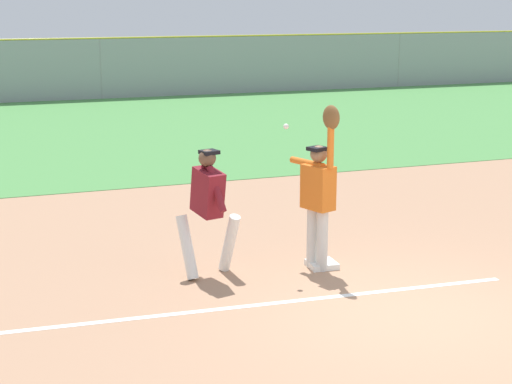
{
  "coord_description": "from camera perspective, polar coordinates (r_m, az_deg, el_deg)",
  "views": [
    {
      "loc": [
        -4.8,
        -7.94,
        3.65
      ],
      "look_at": [
        -1.13,
        2.28,
        1.05
      ],
      "focal_mm": 57.52,
      "sensor_mm": 36.0,
      "label": 1
    }
  ],
  "objects": [
    {
      "name": "outfield_grass",
      "position": [
        23.51,
        -7.76,
        4.42
      ],
      "size": [
        48.85,
        14.55,
        0.01
      ],
      "primitive_type": "cube",
      "color": "#4C8C47",
      "rests_on": "ground_plane"
    },
    {
      "name": "outfield_fence",
      "position": [
        30.49,
        -10.75,
        8.45
      ],
      "size": [
        48.93,
        0.08,
        2.21
      ],
      "color": "#93999E",
      "rests_on": "ground_plane"
    },
    {
      "name": "chalk_foul_line",
      "position": [
        9.67,
        -15.5,
        -9.21
      ],
      "size": [
        11.99,
        0.78,
        0.01
      ],
      "primitive_type": "cube",
      "rotation": [
        0.0,
        0.0,
        -0.06
      ],
      "color": "white",
      "rests_on": "ground_plane"
    },
    {
      "name": "parked_car_white",
      "position": [
        36.03,
        -1.5,
        8.72
      ],
      "size": [
        4.46,
        2.22,
        1.25
      ],
      "rotation": [
        0.0,
        0.0,
        0.03
      ],
      "color": "white",
      "rests_on": "ground_plane"
    },
    {
      "name": "fielder",
      "position": [
        11.03,
        4.41,
        0.16
      ],
      "size": [
        0.42,
        0.88,
        2.28
      ],
      "rotation": [
        0.0,
        0.0,
        3.48
      ],
      "color": "silver",
      "rests_on": "ground_plane"
    },
    {
      "name": "baseball",
      "position": [
        10.8,
        2.1,
        4.58
      ],
      "size": [
        0.07,
        0.07,
        0.07
      ],
      "primitive_type": "sphere",
      "color": "white"
    },
    {
      "name": "ground_plane",
      "position": [
        9.97,
        10.7,
        -8.27
      ],
      "size": [
        72.02,
        72.02,
        0.0
      ],
      "primitive_type": "plane",
      "color": "tan"
    },
    {
      "name": "parked_car_tan",
      "position": [
        34.05,
        -16.11,
        7.93
      ],
      "size": [
        4.56,
        2.44,
        1.25
      ],
      "rotation": [
        0.0,
        0.0,
        -0.1
      ],
      "color": "tan",
      "rests_on": "ground_plane"
    },
    {
      "name": "runner",
      "position": [
        10.79,
        -3.36,
        -0.8
      ],
      "size": [
        0.84,
        0.84,
        1.72
      ],
      "rotation": [
        0.0,
        0.0,
        0.26
      ],
      "color": "white",
      "rests_on": "ground_plane"
    },
    {
      "name": "first_base",
      "position": [
        11.41,
        4.6,
        -5.03
      ],
      "size": [
        0.4,
        0.4,
        0.08
      ],
      "primitive_type": "cube",
      "rotation": [
        0.0,
        0.0,
        -0.04
      ],
      "color": "white",
      "rests_on": "ground_plane"
    },
    {
      "name": "parked_car_silver",
      "position": [
        34.68,
        -9.13,
        8.37
      ],
      "size": [
        4.55,
        2.43,
        1.25
      ],
      "rotation": [
        0.0,
        0.0,
        0.09
      ],
      "color": "#B7B7BC",
      "rests_on": "ground_plane"
    }
  ]
}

